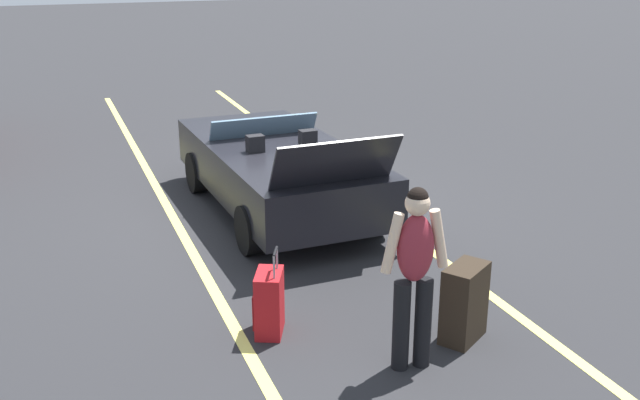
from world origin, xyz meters
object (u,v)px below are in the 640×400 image
Objects in this scene: suitcase_large_black at (464,303)px; traveler_person at (415,269)px; suitcase_medium_bright at (269,303)px; convertible_car at (272,166)px.

traveler_person is at bearing 77.21° from suitcase_large_black.
suitcase_medium_bright is (0.75, 1.65, -0.06)m from suitcase_large_black.
suitcase_large_black is 0.87× the size of suitcase_medium_bright.
traveler_person reaches higher than convertible_car.
suitcase_large_black is at bearing -62.72° from traveler_person.
traveler_person is at bearing 158.69° from suitcase_medium_bright.
convertible_car is 4.21m from suitcase_large_black.
convertible_car reaches higher than suitcase_medium_bright.
suitcase_large_black is 1.82m from suitcase_medium_bright.
suitcase_medium_bright is 1.54m from traveler_person.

